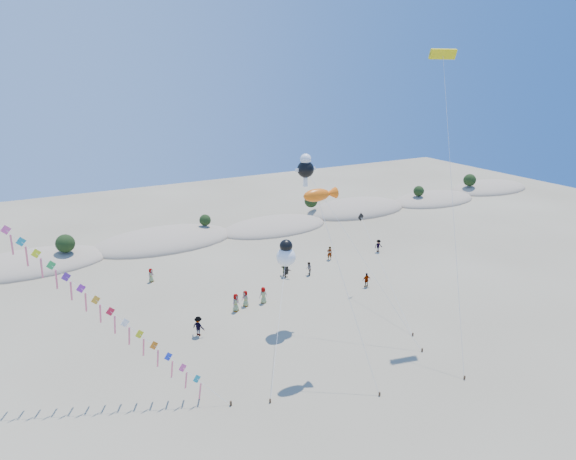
# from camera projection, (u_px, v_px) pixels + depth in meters

# --- Properties ---
(dune_ridge) EXTENTS (145.30, 11.49, 5.57)m
(dune_ridge) POSITION_uv_depth(u_px,v_px,m) (172.00, 241.00, 65.07)
(dune_ridge) COLOR gray
(dune_ridge) RESTS_ON ground
(kite_train) EXTENTS (19.39, 14.74, 19.60)m
(kite_train) POSITION_uv_depth(u_px,v_px,m) (38.00, 256.00, 31.91)
(kite_train) COLOR #3F2D1E
(kite_train) RESTS_ON ground
(fish_kite) EXTENTS (2.72, 7.20, 13.82)m
(fish_kite) POSITION_uv_depth(u_px,v_px,m) (320.00, 195.00, 34.97)
(fish_kite) COLOR #3F2D1E
(fish_kite) RESTS_ON ground
(cartoon_kite_low) EXTENTS (6.88, 9.79, 8.26)m
(cartoon_kite_low) POSITION_uv_depth(u_px,v_px,m) (286.00, 255.00, 41.35)
(cartoon_kite_low) COLOR #3F2D1E
(cartoon_kite_low) RESTS_ON ground
(cartoon_kite_high) EXTENTS (5.89, 11.81, 15.09)m
(cartoon_kite_high) POSITION_uv_depth(u_px,v_px,m) (306.00, 168.00, 42.15)
(cartoon_kite_high) COLOR #3F2D1E
(cartoon_kite_high) RESTS_ON ground
(parafoil_kite) EXTENTS (5.65, 10.20, 23.63)m
(parafoil_kite) POSITION_uv_depth(u_px,v_px,m) (443.00, 60.00, 38.65)
(parafoil_kite) COLOR #3F2D1E
(parafoil_kite) RESTS_ON ground
(dark_kite) EXTENTS (2.27, 10.72, 8.26)m
(dark_kite) POSITION_uv_depth(u_px,v_px,m) (374.00, 248.00, 46.87)
(dark_kite) COLOR #3F2D1E
(dark_kite) RESTS_ON ground
(beachgoers) EXTENTS (28.66, 14.40, 1.78)m
(beachgoers) POSITION_uv_depth(u_px,v_px,m) (279.00, 281.00, 50.77)
(beachgoers) COLOR slate
(beachgoers) RESTS_ON ground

